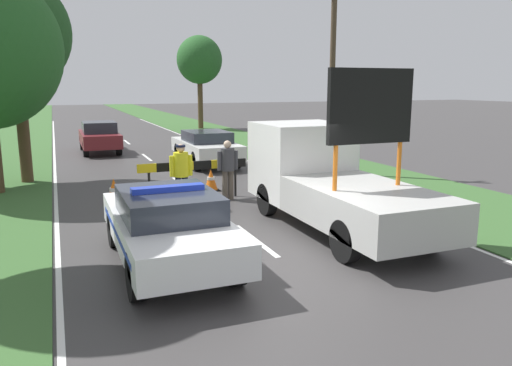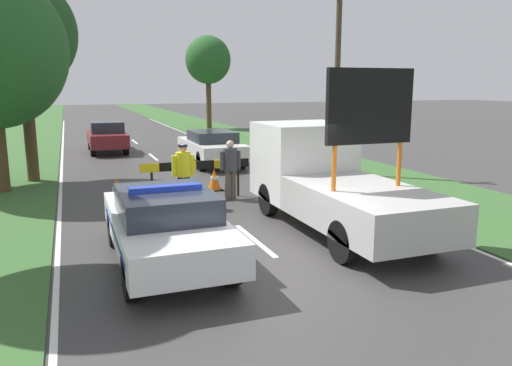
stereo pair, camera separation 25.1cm
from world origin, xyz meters
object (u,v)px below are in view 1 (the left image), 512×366
at_px(traffic_cone_centre_front, 298,183).
at_px(utility_pole, 332,75).
at_px(police_car, 168,224).
at_px(road_barrier, 193,168).
at_px(traffic_cone_behind_barrier, 211,180).
at_px(police_officer, 181,170).
at_px(pedestrian_civilian, 228,165).
at_px(queued_car_van_white, 206,146).
at_px(traffic_cone_near_police, 114,191).
at_px(roadside_tree_near_right, 199,60).
at_px(traffic_cone_near_truck, 278,185).
at_px(work_truck, 327,178).
at_px(roadside_tree_near_left, 14,33).
at_px(queued_car_wagon_maroon, 99,137).

bearing_deg(traffic_cone_centre_front, utility_pole, 45.12).
height_order(police_car, traffic_cone_centre_front, police_car).
relative_size(road_barrier, traffic_cone_behind_barrier, 4.69).
xyz_separation_m(police_officer, pedestrian_civilian, (1.45, 0.47, -0.02)).
bearing_deg(queued_car_van_white, traffic_cone_near_police, 53.15).
xyz_separation_m(pedestrian_civilian, traffic_cone_centre_front, (2.18, -0.09, -0.67)).
bearing_deg(pedestrian_civilian, police_officer, -178.47).
bearing_deg(roadside_tree_near_right, traffic_cone_near_truck, -100.28).
bearing_deg(work_truck, traffic_cone_near_truck, -95.44).
height_order(queued_car_van_white, roadside_tree_near_right, roadside_tree_near_right).
relative_size(pedestrian_civilian, roadside_tree_near_left, 0.25).
bearing_deg(road_barrier, police_officer, -116.66).
bearing_deg(roadside_tree_near_right, queued_car_van_white, -104.96).
bearing_deg(roadside_tree_near_left, road_barrier, -45.47).
height_order(queued_car_wagon_maroon, roadside_tree_near_right, roadside_tree_near_right).
relative_size(work_truck, roadside_tree_near_right, 0.86).
xyz_separation_m(police_car, traffic_cone_centre_front, (4.87, 4.45, -0.42)).
bearing_deg(work_truck, police_car, 14.82).
relative_size(work_truck, queued_car_van_white, 1.27).
height_order(traffic_cone_centre_front, roadside_tree_near_left, roadside_tree_near_left).
relative_size(traffic_cone_near_police, traffic_cone_near_truck, 1.01).
xyz_separation_m(traffic_cone_near_truck, traffic_cone_behind_barrier, (-1.55, 1.61, -0.02)).
distance_m(work_truck, road_barrier, 4.28).
bearing_deg(queued_car_van_white, police_car, 70.27).
bearing_deg(police_car, police_officer, 67.45).
xyz_separation_m(road_barrier, queued_car_wagon_maroon, (-1.59, 11.63, -0.15)).
relative_size(traffic_cone_near_police, queued_car_wagon_maroon, 0.17).
height_order(police_car, pedestrian_civilian, pedestrian_civilian).
xyz_separation_m(work_truck, roadside_tree_near_right, (4.40, 26.43, 3.88)).
relative_size(police_car, utility_pole, 0.67).
relative_size(work_truck, queued_car_wagon_maroon, 1.38).
height_order(queued_car_van_white, roadside_tree_near_left, roadside_tree_near_left).
bearing_deg(police_car, work_truck, 11.55).
relative_size(traffic_cone_near_truck, traffic_cone_behind_barrier, 1.06).
relative_size(work_truck, traffic_cone_behind_barrier, 8.75).
relative_size(roadside_tree_near_left, roadside_tree_near_right, 0.99).
relative_size(queued_car_van_white, queued_car_wagon_maroon, 1.09).
bearing_deg(work_truck, roadside_tree_near_left, -53.11).
height_order(traffic_cone_near_police, roadside_tree_near_right, roadside_tree_near_right).
xyz_separation_m(police_car, utility_pole, (7.50, 7.09, 2.83)).
xyz_separation_m(queued_car_van_white, roadside_tree_near_left, (-6.70, -1.49, 4.10)).
bearing_deg(work_truck, road_barrier, -61.08).
relative_size(queued_car_van_white, roadside_tree_near_right, 0.68).
bearing_deg(traffic_cone_centre_front, police_car, -137.59).
distance_m(road_barrier, traffic_cone_near_truck, 2.51).
height_order(road_barrier, queued_car_van_white, queued_car_van_white).
relative_size(traffic_cone_near_truck, utility_pole, 0.10).
bearing_deg(work_truck, pedestrian_civilian, -70.77).
bearing_deg(traffic_cone_centre_front, traffic_cone_behind_barrier, 146.45).
relative_size(pedestrian_civilian, traffic_cone_behind_barrier, 2.54).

